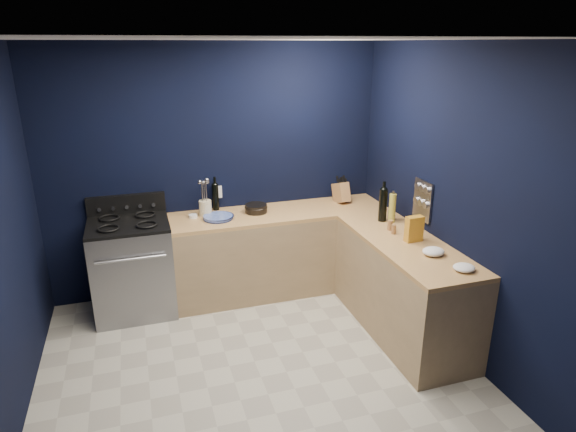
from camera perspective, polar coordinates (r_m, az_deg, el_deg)
name	(u,v)px	position (r m, az deg, el deg)	size (l,w,h in m)	color
floor	(261,378)	(4.23, -3.15, -18.25)	(3.50, 3.50, 0.02)	#ACA796
ceiling	(253,37)	(3.35, -4.03, 19.96)	(3.50, 3.50, 0.02)	silver
wall_back	(216,171)	(5.23, -8.32, 5.14)	(3.50, 0.02, 2.60)	black
wall_right	(463,206)	(4.33, 19.64, 1.15)	(0.02, 3.50, 2.60)	black
wall_front	(365,376)	(2.12, 8.89, -17.90)	(3.50, 0.02, 2.60)	black
cab_back	(280,252)	(5.34, -0.91, -4.22)	(2.30, 0.63, 0.86)	#9B7F58
top_back	(280,213)	(5.18, -0.93, 0.34)	(2.30, 0.63, 0.04)	olive
cab_right	(403,289)	(4.70, 13.16, -8.25)	(0.63, 1.67, 0.86)	#9B7F58
top_right	(407,244)	(4.52, 13.60, -3.19)	(0.63, 1.67, 0.04)	olive
gas_range	(133,269)	(5.13, -17.53, -5.87)	(0.76, 0.66, 0.92)	gray
oven_door	(134,284)	(4.85, -17.45, -7.52)	(0.59, 0.02, 0.42)	black
cooktop	(128,224)	(4.95, -18.08, -0.90)	(0.76, 0.66, 0.03)	black
backguard	(126,204)	(5.21, -18.24, 1.29)	(0.76, 0.06, 0.20)	black
spice_panel	(423,200)	(4.78, 15.36, 1.75)	(0.02, 0.28, 0.38)	gray
wall_outlet	(218,192)	(5.27, -8.17, 2.77)	(0.09, 0.02, 0.13)	white
plate_stack	(218,217)	(4.99, -8.11, -0.15)	(0.29, 0.29, 0.04)	#374593
ramekin	(193,216)	(5.07, -10.96, -0.01)	(0.09, 0.09, 0.03)	white
utensil_crock	(205,208)	(5.09, -9.56, 0.92)	(0.13, 0.13, 0.16)	#F6E5C5
wine_bottle_back	(216,197)	(5.23, -8.41, 2.17)	(0.07, 0.07, 0.28)	black
lemon_basket	(256,208)	(5.14, -3.72, 0.88)	(0.23, 0.23, 0.09)	black
knife_block	(341,193)	(5.48, 6.17, 2.72)	(0.12, 0.20, 0.22)	olive
wine_bottle_right	(383,205)	(4.93, 10.95, 1.23)	(0.08, 0.08, 0.33)	black
oil_bottle	(392,208)	(4.93, 11.99, 0.91)	(0.07, 0.07, 0.29)	#ACA338
spice_jar_near	(394,229)	(4.66, 12.15, -1.52)	(0.04, 0.04, 0.09)	olive
spice_jar_far	(390,225)	(4.74, 11.75, -1.05)	(0.05, 0.05, 0.10)	olive
crouton_bag	(414,229)	(4.50, 14.42, -1.46)	(0.16, 0.07, 0.23)	#A13422
towel_front	(433,251)	(4.28, 16.52, -3.96)	(0.19, 0.16, 0.07)	white
towel_end	(464,268)	(4.08, 19.74, -5.65)	(0.17, 0.16, 0.05)	white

